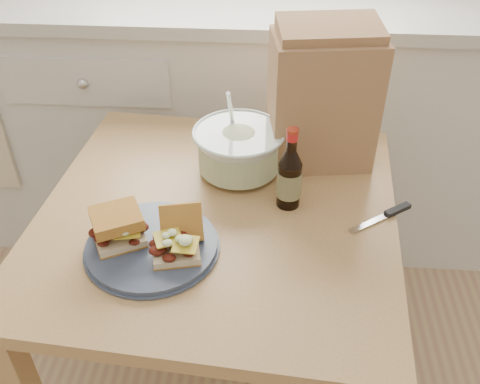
# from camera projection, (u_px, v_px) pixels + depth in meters

# --- Properties ---
(cabinet_run) EXTENTS (2.50, 0.64, 0.94)m
(cabinet_run) POSITION_uv_depth(u_px,v_px,m) (247.00, 117.00, 2.07)
(cabinet_run) COLOR silver
(cabinet_run) RESTS_ON ground
(dining_table) EXTENTS (0.90, 0.90, 0.70)m
(dining_table) POSITION_uv_depth(u_px,v_px,m) (218.00, 242.00, 1.33)
(dining_table) COLOR tan
(dining_table) RESTS_ON ground
(plate) EXTENTS (0.28, 0.28, 0.02)m
(plate) POSITION_uv_depth(u_px,v_px,m) (152.00, 246.00, 1.16)
(plate) COLOR #3A465F
(plate) RESTS_ON dining_table
(sandwich_left) EXTENTS (0.13, 0.13, 0.08)m
(sandwich_left) POSITION_uv_depth(u_px,v_px,m) (118.00, 227.00, 1.13)
(sandwich_left) COLOR beige
(sandwich_left) RESTS_ON plate
(sandwich_right) EXTENTS (0.11, 0.15, 0.08)m
(sandwich_right) POSITION_uv_depth(u_px,v_px,m) (178.00, 238.00, 1.12)
(sandwich_right) COLOR beige
(sandwich_right) RESTS_ON plate
(coleslaw_bowl) EXTENTS (0.23, 0.23, 0.23)m
(coleslaw_bowl) POSITION_uv_depth(u_px,v_px,m) (239.00, 152.00, 1.36)
(coleslaw_bowl) COLOR silver
(coleslaw_bowl) RESTS_ON dining_table
(beer_bottle) EXTENTS (0.06, 0.06, 0.21)m
(beer_bottle) POSITION_uv_depth(u_px,v_px,m) (289.00, 178.00, 1.24)
(beer_bottle) COLOR black
(beer_bottle) RESTS_ON dining_table
(knife) EXTENTS (0.16, 0.12, 0.01)m
(knife) POSITION_uv_depth(u_px,v_px,m) (390.00, 213.00, 1.25)
(knife) COLOR silver
(knife) RESTS_ON dining_table
(paper_bag) EXTENTS (0.28, 0.21, 0.34)m
(paper_bag) POSITION_uv_depth(u_px,v_px,m) (322.00, 101.00, 1.34)
(paper_bag) COLOR #AA8052
(paper_bag) RESTS_ON dining_table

